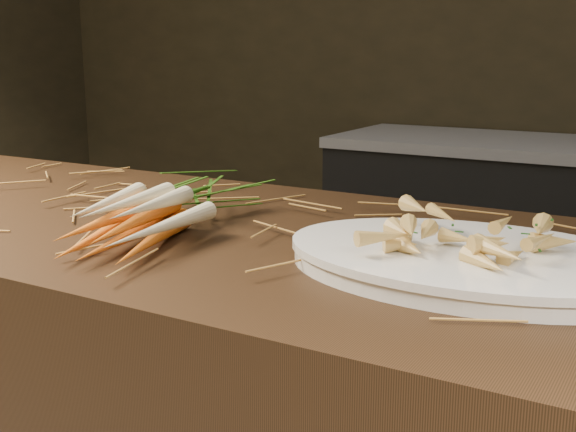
# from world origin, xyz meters

# --- Properties ---
(back_counter) EXTENTS (1.82, 0.62, 0.84)m
(back_counter) POSITION_xyz_m (0.30, 2.18, 0.42)
(back_counter) COLOR black
(back_counter) RESTS_ON ground
(straw_bedding) EXTENTS (1.40, 0.60, 0.02)m
(straw_bedding) POSITION_xyz_m (0.00, 0.30, 0.91)
(straw_bedding) COLOR #AA7632
(straw_bedding) RESTS_ON main_counter
(root_veg_bunch) EXTENTS (0.25, 0.48, 0.09)m
(root_veg_bunch) POSITION_xyz_m (-0.02, 0.25, 0.94)
(root_veg_bunch) COLOR #E1520C
(root_veg_bunch) RESTS_ON main_counter
(serving_platter) EXTENTS (0.48, 0.33, 0.02)m
(serving_platter) POSITION_xyz_m (0.45, 0.26, 0.91)
(serving_platter) COLOR white
(serving_platter) RESTS_ON main_counter
(roasted_veg_heap) EXTENTS (0.23, 0.18, 0.05)m
(roasted_veg_heap) POSITION_xyz_m (0.45, 0.26, 0.95)
(roasted_veg_heap) COLOR tan
(roasted_veg_heap) RESTS_ON serving_platter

